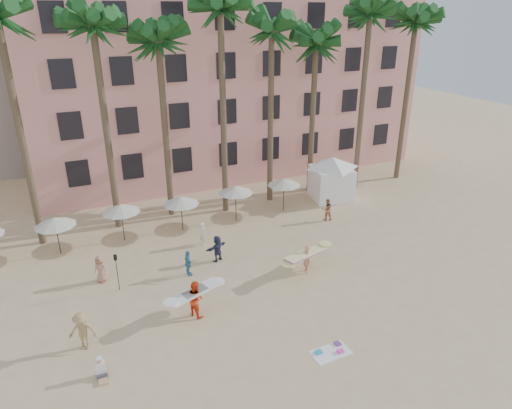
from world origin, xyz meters
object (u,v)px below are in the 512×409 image
Objects in this scene: cabana at (332,174)px; carrier_yellow at (307,257)px; pink_hotel at (220,81)px; carrier_white at (195,298)px.

cabana is 11.90m from carrier_yellow.
pink_hotel is 12.22× the size of carrier_white.
carrier_white is at bearing -144.80° from cabana.
carrier_yellow is (-2.88, -21.92, -7.00)m from pink_hotel.
carrier_yellow is at bearing -129.57° from cabana.
carrier_yellow is 1.19× the size of carrier_white.
cabana is at bearing 50.43° from carrier_yellow.
pink_hotel is at bearing 66.51° from carrier_white.
carrier_white is (-14.75, -10.41, -1.04)m from cabana.
carrier_white reaches higher than carrier_yellow.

